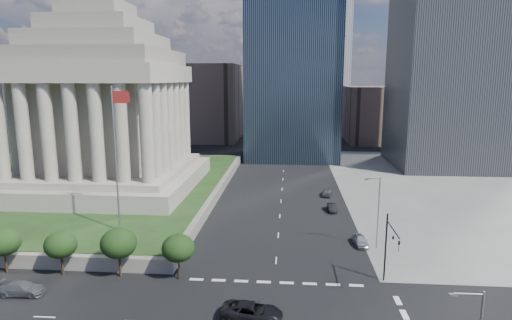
# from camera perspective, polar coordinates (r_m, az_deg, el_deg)

# --- Properties ---
(ground) EXTENTS (500.00, 500.00, 0.00)m
(ground) POSITION_cam_1_polar(r_m,az_deg,el_deg) (133.10, 3.89, 0.89)
(ground) COLOR black
(ground) RESTS_ON ground
(sidewalk_ne) EXTENTS (68.00, 90.00, 0.03)m
(sidewalk_ne) POSITION_cam_1_polar(r_m,az_deg,el_deg) (103.91, 29.86, -3.34)
(sidewalk_ne) COLOR slate
(sidewalk_ne) RESTS_ON ground
(plaza_terrace) EXTENTS (66.00, 70.00, 1.80)m
(plaza_terrace) POSITION_cam_1_polar(r_m,az_deg,el_deg) (96.06, -24.56, -3.39)
(plaza_terrace) COLOR slate
(plaza_terrace) RESTS_ON ground
(plaza_lawn) EXTENTS (64.00, 68.00, 0.10)m
(plaza_lawn) POSITION_cam_1_polar(r_m,az_deg,el_deg) (95.85, -24.61, -2.83)
(plaza_lawn) COLOR #1E3114
(plaza_lawn) RESTS_ON plaza_terrace
(war_memorial) EXTENTS (34.00, 34.00, 39.00)m
(war_memorial) POSITION_cam_1_polar(r_m,az_deg,el_deg) (86.77, -19.84, 9.24)
(war_memorial) COLOR gray
(war_memorial) RESTS_ON plaza_lawn
(flagpole) EXTENTS (2.52, 0.24, 20.00)m
(flagpole) POSITION_cam_1_polar(r_m,az_deg,el_deg) (60.66, -18.12, 1.08)
(flagpole) COLOR slate
(flagpole) RESTS_ON plaza_lawn
(midrise_glass) EXTENTS (26.00, 26.00, 60.00)m
(midrise_glass) POSITION_cam_1_polar(r_m,az_deg,el_deg) (126.34, 4.97, 14.01)
(midrise_glass) COLOR black
(midrise_glass) RESTS_ON ground
(building_filler_ne) EXTENTS (20.00, 30.00, 20.00)m
(building_filler_ne) POSITION_cam_1_polar(r_m,az_deg,el_deg) (164.48, 15.36, 5.93)
(building_filler_ne) COLOR brown
(building_filler_ne) RESTS_ON ground
(building_filler_nw) EXTENTS (24.00, 30.00, 28.00)m
(building_filler_nw) POSITION_cam_1_polar(r_m,az_deg,el_deg) (164.43, -6.50, 7.64)
(building_filler_nw) COLOR brown
(building_filler_nw) RESTS_ON ground
(traffic_signal_ne) EXTENTS (0.30, 5.74, 8.00)m
(traffic_signal_ne) POSITION_cam_1_polar(r_m,az_deg,el_deg) (49.36, 17.41, -10.53)
(traffic_signal_ne) COLOR black
(traffic_signal_ne) RESTS_ON ground
(street_lamp_north) EXTENTS (2.13, 0.22, 10.00)m
(street_lamp_north) POSITION_cam_1_polar(r_m,az_deg,el_deg) (59.85, 15.86, -6.26)
(street_lamp_north) COLOR slate
(street_lamp_north) RESTS_ON ground
(pickup_truck) EXTENTS (3.53, 6.29, 1.66)m
(pickup_truck) POSITION_cam_1_polar(r_m,az_deg,el_deg) (43.42, -0.57, -19.57)
(pickup_truck) COLOR black
(pickup_truck) RESTS_ON ground
(suv_grey) EXTENTS (5.07, 2.22, 1.45)m
(suv_grey) POSITION_cam_1_polar(r_m,az_deg,el_deg) (53.92, -28.81, -14.77)
(suv_grey) COLOR #53565A
(suv_grey) RESTS_ON ground
(parked_sedan_near) EXTENTS (4.29, 1.98, 1.43)m
(parked_sedan_near) POSITION_cam_1_polar(r_m,az_deg,el_deg) (62.10, 13.75, -10.36)
(parked_sedan_near) COLOR #95999E
(parked_sedan_near) RESTS_ON ground
(parked_sedan_mid) EXTENTS (3.97, 1.49, 1.30)m
(parked_sedan_mid) POSITION_cam_1_polar(r_m,az_deg,el_deg) (76.28, 10.08, -6.26)
(parked_sedan_mid) COLOR black
(parked_sedan_mid) RESTS_ON ground
(parked_sedan_far) EXTENTS (2.38, 4.48, 1.45)m
(parked_sedan_far) POSITION_cam_1_polar(r_m,az_deg,el_deg) (85.85, 9.47, -4.26)
(parked_sedan_far) COLOR #4D4E53
(parked_sedan_far) RESTS_ON ground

